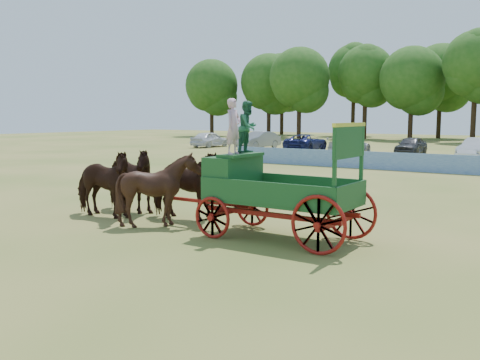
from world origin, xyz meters
name	(u,v)px	position (x,y,z in m)	size (l,w,h in m)	color
ground	(291,232)	(0.00, 0.00, 0.00)	(160.00, 160.00, 0.00)	#A18648
horse_lead_left	(102,184)	(-5.94, -1.37, 1.06)	(1.15, 2.51, 2.12)	black
horse_lead_right	(127,180)	(-5.94, -0.27, 1.06)	(1.15, 2.51, 2.12)	black
horse_wheel_left	(159,189)	(-3.54, -1.37, 1.06)	(1.72, 1.93, 2.13)	black
horse_wheel_right	(184,185)	(-3.54, -0.27, 1.06)	(1.15, 2.51, 2.12)	black
farm_dray	(258,177)	(-0.55, -0.80, 1.55)	(6.00, 2.00, 3.60)	maroon
sponsor_banner	(430,163)	(-1.00, 18.00, 0.53)	(26.00, 0.08, 1.05)	#1B4A96
parked_cars	(415,146)	(-5.44, 30.48, 0.76)	(42.89, 7.40, 1.64)	silver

